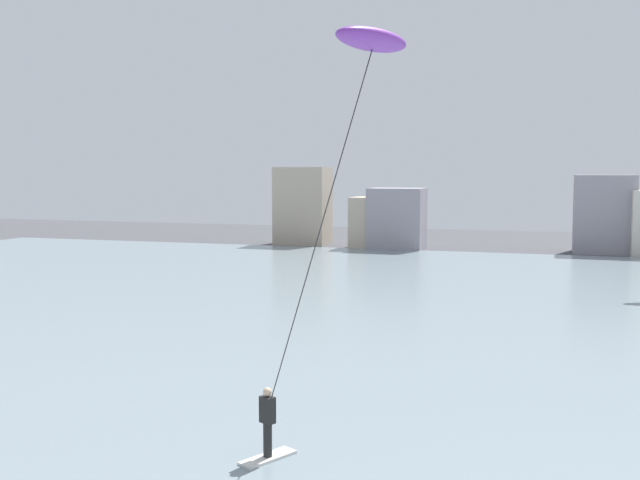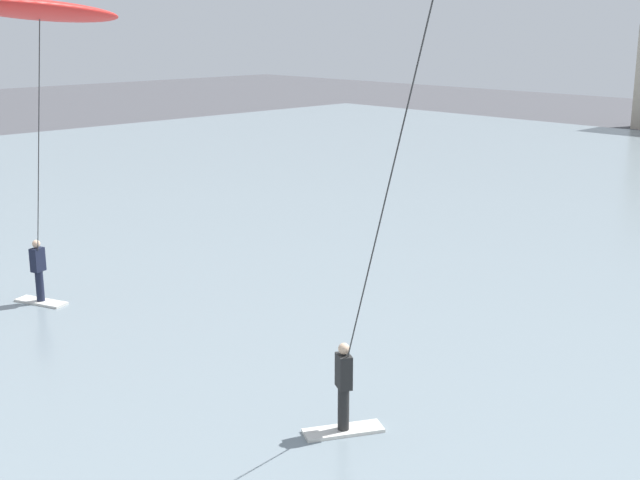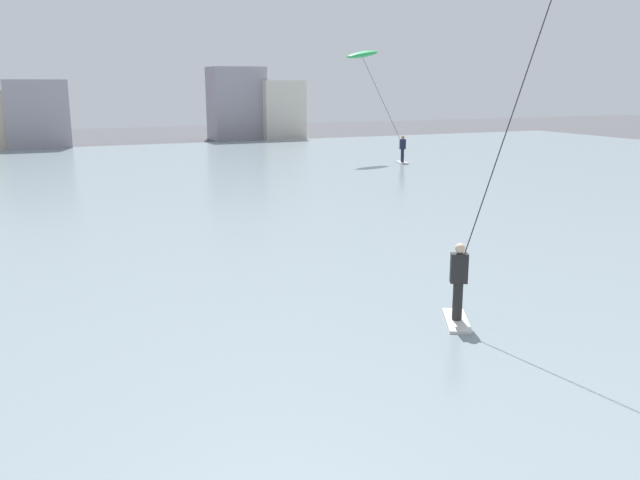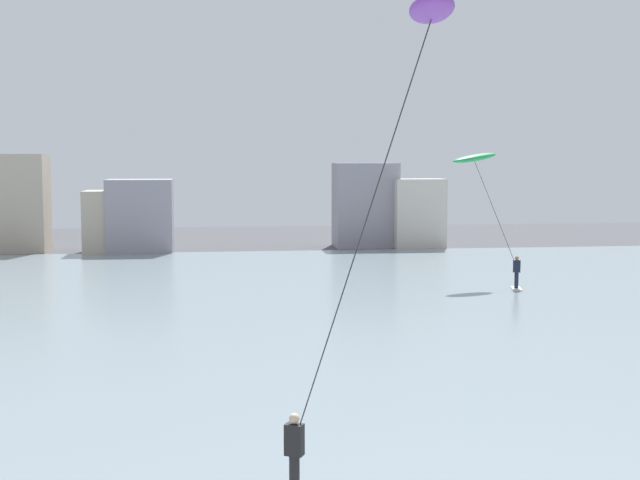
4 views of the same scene
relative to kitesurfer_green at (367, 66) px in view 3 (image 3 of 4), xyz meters
The scene contains 3 objects.
water_bay 17.05m from the kitesurfer_green, 145.01° to the right, with size 84.00×52.00×0.10m, color gray.
far_shore_buildings 24.67m from the kitesurfer_green, 129.12° to the left, with size 32.94×5.33×6.85m.
kitesurfer_green is the anchor object (origin of this frame).
Camera 3 is at (-7.17, 1.62, 4.85)m, focal length 38.14 mm.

